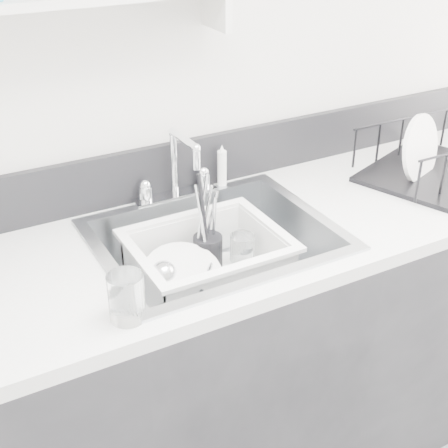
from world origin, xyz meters
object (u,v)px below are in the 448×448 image
dish_rack (432,152)px  wash_tub (208,263)px  sink (215,263)px  counter_run (216,365)px

dish_rack → wash_tub: bearing=160.5°
sink → dish_rack: dish_rack is taller
counter_run → wash_tub: counter_run is taller
counter_run → dish_rack: bearing=1.1°
sink → dish_rack: 0.81m
wash_tub → sink: bearing=-15.5°
sink → dish_rack: size_ratio=1.45×
counter_run → wash_tub: size_ratio=7.69×
counter_run → dish_rack: dish_rack is taller
sink → wash_tub: 0.02m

